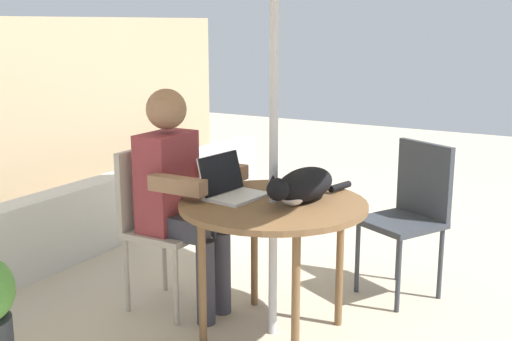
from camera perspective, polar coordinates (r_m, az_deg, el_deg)
name	(u,v)px	position (r m, az deg, el deg)	size (l,w,h in m)	color
ground_plane	(272,333)	(3.54, 1.45, -13.95)	(14.00, 14.00, 0.00)	#BCAD93
planter_wall_low	(39,235)	(4.45, -18.38, -5.40)	(5.25, 0.20, 0.50)	beige
patio_table	(273,214)	(3.30, 1.51, -3.83)	(0.95, 0.95, 0.71)	brown
chair_occupied	(156,214)	(3.73, -8.71, -3.77)	(0.40, 0.40, 0.91)	#B2A899
chair_empty	(411,206)	(3.95, 13.41, -3.03)	(0.54, 0.54, 0.91)	#33383F
person_seated	(178,188)	(3.59, -6.82, -1.57)	(0.48, 0.48, 1.25)	maroon
laptop	(229,185)	(3.37, -2.39, -1.24)	(0.33, 0.29, 0.21)	silver
cat	(303,186)	(3.26, 4.08, -1.35)	(0.64, 0.25, 0.17)	black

